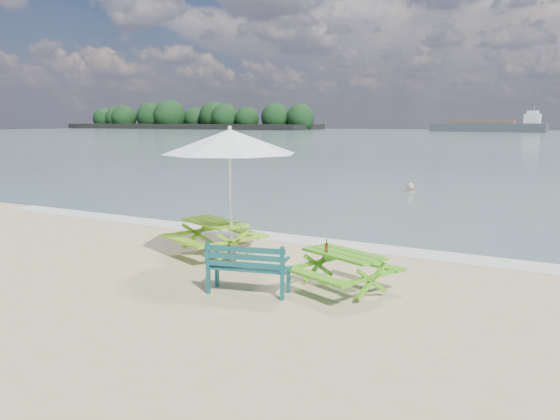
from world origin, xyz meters
The scene contains 10 objects.
sea centered at (0.00, 85.00, 0.00)m, with size 300.00×300.00×0.00m, color slate.
foam_strip centered at (0.00, 4.60, 0.01)m, with size 22.00×0.90×0.01m, color silver.
island_headland centered at (-110.00, 140.00, 3.26)m, with size 90.00×22.00×7.60m.
picnic_table_left centered at (-1.43, 2.31, 0.37)m, with size 2.13×2.23×0.76m.
picnic_table_right centered at (1.94, 1.34, 0.33)m, with size 1.91×2.00×0.68m.
park_bench centered at (0.57, 0.48, 0.26)m, with size 1.46×0.77×0.85m.
side_table centered at (-0.87, 2.13, 0.19)m, with size 0.56×0.56×0.36m.
patio_umbrella centered at (-0.87, 2.13, 2.47)m, with size 2.78×2.78×2.72m.
beer_bottle centered at (1.67, 1.21, 0.75)m, with size 0.06×0.06×0.23m.
swimmer centered at (-0.61, 14.80, -0.48)m, with size 0.68×0.48×1.75m.
Camera 1 is at (5.30, -7.07, 2.90)m, focal length 35.00 mm.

